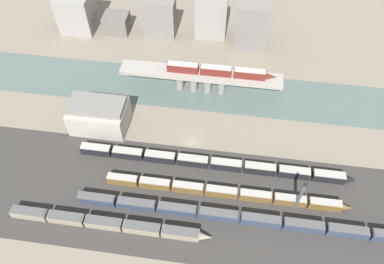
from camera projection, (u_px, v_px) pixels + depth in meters
ground_plane at (192, 141)px, 138.40m from camera, size 400.00×400.00×0.00m
railbed_yard at (181, 199)px, 123.74m from camera, size 280.00×42.00×0.01m
river_water at (200, 90)px, 154.71m from camera, size 320.00×22.93×0.01m
bridge at (201, 77)px, 148.94m from camera, size 64.32×7.60×9.56m
train_on_bridge at (219, 71)px, 145.09m from camera, size 42.69×2.72×3.86m
train_yard_near at (108, 224)px, 116.53m from camera, size 64.18×3.17×3.46m
train_yard_mid at (244, 218)px, 117.54m from camera, size 109.84×2.92×3.68m
train_yard_far at (225, 192)px, 123.28m from camera, size 81.16×2.67×3.56m
train_yard_outer at (213, 163)px, 130.22m from camera, size 96.33×3.04×3.72m
warehouse_building at (99, 115)px, 139.03m from camera, size 20.66×14.33×11.76m
signal_tower at (300, 196)px, 116.28m from camera, size 1.05×1.05×14.86m
city_block_far_left at (77, 12)px, 173.43m from camera, size 15.27×14.20×18.02m
city_block_left at (117, 23)px, 175.49m from camera, size 11.41×9.55×8.90m
city_block_center at (159, 18)px, 170.64m from camera, size 14.44×8.32×17.73m
city_block_right at (211, 16)px, 168.79m from camera, size 14.10×8.12×21.32m
city_block_far_right at (252, 22)px, 165.07m from camera, size 14.13×15.58×22.05m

